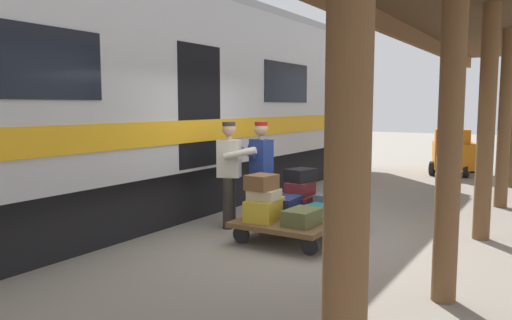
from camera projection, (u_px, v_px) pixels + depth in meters
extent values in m
plane|color=gray|center=(300.00, 238.00, 7.36)|extent=(60.00, 60.00, 0.00)
cylinder|color=brown|center=(505.00, 119.00, 9.44)|extent=(0.24, 0.24, 3.40)
cylinder|color=brown|center=(486.00, 124.00, 7.13)|extent=(0.24, 0.24, 3.40)
cylinder|color=brown|center=(450.00, 133.00, 4.82)|extent=(0.24, 0.24, 3.40)
cylinder|color=brown|center=(348.00, 158.00, 2.51)|extent=(0.24, 0.24, 3.40)
cube|color=brown|center=(352.00, 9.00, 6.61)|extent=(0.08, 19.90, 0.30)
cube|color=#B7BABF|center=(134.00, 84.00, 8.85)|extent=(3.00, 17.19, 2.90)
cube|color=black|center=(136.00, 188.00, 9.06)|extent=(2.55, 16.33, 0.90)
cube|color=gold|center=(201.00, 131.00, 8.15)|extent=(0.03, 16.84, 0.36)
cube|color=black|center=(340.00, 87.00, 13.14)|extent=(0.02, 1.89, 0.84)
cube|color=black|center=(287.00, 83.00, 10.59)|extent=(0.02, 1.89, 0.84)
cube|color=black|center=(33.00, 62.00, 5.50)|extent=(0.02, 1.89, 0.84)
cube|color=black|center=(198.00, 106.00, 8.14)|extent=(0.12, 1.10, 2.00)
cube|color=brown|center=(300.00, 217.00, 7.45)|extent=(1.35, 2.00, 0.07)
cylinder|color=black|center=(310.00, 246.00, 6.51)|extent=(0.26, 0.05, 0.26)
cylinder|color=black|center=(241.00, 234.00, 7.07)|extent=(0.26, 0.05, 0.26)
cylinder|color=black|center=(353.00, 221.00, 7.86)|extent=(0.26, 0.05, 0.26)
cylinder|color=black|center=(293.00, 214.00, 8.43)|extent=(0.26, 0.05, 0.26)
cube|color=brown|center=(302.00, 217.00, 6.81)|extent=(0.40, 0.56, 0.22)
cube|color=maroon|center=(299.00, 201.00, 8.06)|extent=(0.52, 0.57, 0.18)
cube|color=navy|center=(283.00, 205.00, 7.59)|extent=(0.52, 0.66, 0.25)
cube|color=gold|center=(264.00, 209.00, 7.12)|extent=(0.48, 0.68, 0.30)
cube|color=#1E666B|center=(319.00, 211.00, 7.28)|extent=(0.42, 0.51, 0.17)
cube|color=#4C515B|center=(334.00, 202.00, 7.74)|extent=(0.46, 0.60, 0.27)
cube|color=maroon|center=(300.00, 188.00, 8.04)|extent=(0.40, 0.58, 0.22)
cube|color=beige|center=(264.00, 195.00, 7.05)|extent=(0.42, 0.39, 0.15)
cube|color=black|center=(301.00, 175.00, 8.04)|extent=(0.46, 0.53, 0.21)
cube|color=brown|center=(262.00, 182.00, 7.02)|extent=(0.38, 0.43, 0.22)
cylinder|color=navy|center=(266.00, 200.00, 8.15)|extent=(0.16, 0.16, 0.82)
cylinder|color=navy|center=(256.00, 202.00, 8.02)|extent=(0.16, 0.16, 0.82)
cube|color=navy|center=(261.00, 158.00, 8.01)|extent=(0.41, 0.32, 0.60)
cylinder|color=tan|center=(261.00, 137.00, 7.97)|extent=(0.09, 0.09, 0.06)
sphere|color=tan|center=(261.00, 129.00, 7.96)|extent=(0.22, 0.22, 0.22)
cylinder|color=#A51919|center=(261.00, 124.00, 7.95)|extent=(0.21, 0.21, 0.06)
cylinder|color=navy|center=(260.00, 150.00, 8.27)|extent=(0.53, 0.26, 0.21)
cylinder|color=navy|center=(245.00, 151.00, 8.06)|extent=(0.53, 0.26, 0.21)
cylinder|color=#332D28|center=(228.00, 203.00, 7.88)|extent=(0.16, 0.16, 0.82)
cylinder|color=#332D28|center=(231.00, 201.00, 8.08)|extent=(0.16, 0.16, 0.82)
cube|color=silver|center=(229.00, 159.00, 7.90)|extent=(0.41, 0.33, 0.60)
cylinder|color=tan|center=(229.00, 138.00, 7.87)|extent=(0.09, 0.09, 0.06)
sphere|color=tan|center=(229.00, 129.00, 7.85)|extent=(0.22, 0.22, 0.22)
cylinder|color=#332D28|center=(229.00, 124.00, 7.84)|extent=(0.21, 0.21, 0.06)
cylinder|color=silver|center=(240.00, 154.00, 7.69)|extent=(0.53, 0.28, 0.21)
cylinder|color=silver|center=(245.00, 152.00, 8.00)|extent=(0.53, 0.28, 0.21)
cube|color=orange|center=(454.00, 155.00, 14.19)|extent=(1.49, 1.92, 0.70)
cube|color=orange|center=(452.00, 138.00, 13.84)|extent=(1.05, 0.90, 0.50)
cylinder|color=black|center=(466.00, 170.00, 13.49)|extent=(0.12, 0.40, 0.40)
cylinder|color=black|center=(432.00, 168.00, 13.96)|extent=(0.12, 0.40, 0.40)
cylinder|color=black|center=(473.00, 166.00, 14.50)|extent=(0.12, 0.40, 0.40)
cylinder|color=black|center=(441.00, 164.00, 14.97)|extent=(0.12, 0.40, 0.40)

